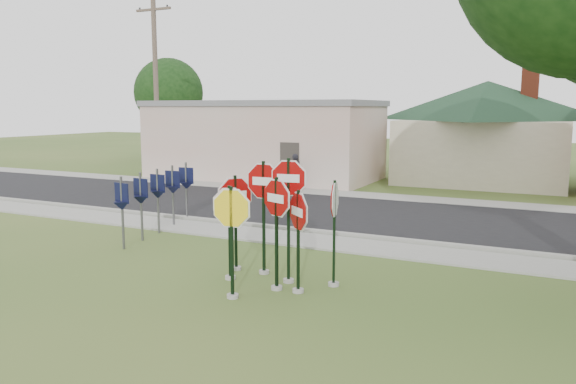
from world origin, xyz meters
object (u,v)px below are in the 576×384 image
at_px(stop_sign_left, 229,221).
at_px(utility_pole_near, 156,86).
at_px(stop_sign_yellow, 232,227).
at_px(stop_sign_center, 277,217).
at_px(pedestrian, 295,172).

relative_size(stop_sign_left, utility_pole_near, 0.23).
bearing_deg(stop_sign_yellow, stop_sign_center, 56.98).
xyz_separation_m(stop_sign_yellow, utility_pole_near, (-13.78, 14.82, 3.50)).
bearing_deg(stop_sign_yellow, pedestrian, 110.33).
bearing_deg(stop_sign_center, stop_sign_yellow, -123.02).
bearing_deg(utility_pole_near, pedestrian, -6.04).
relative_size(stop_sign_yellow, pedestrian, 1.43).
bearing_deg(pedestrian, stop_sign_center, 101.75).
relative_size(stop_sign_center, stop_sign_left, 1.13).
distance_m(utility_pole_near, pedestrian, 9.58).
height_order(stop_sign_center, stop_sign_left, stop_sign_center).
bearing_deg(utility_pole_near, stop_sign_yellow, -47.08).
bearing_deg(stop_sign_left, pedestrian, 109.06).
xyz_separation_m(stop_sign_left, utility_pole_near, (-13.07, 13.76, 3.63)).
xyz_separation_m(stop_sign_center, stop_sign_left, (-1.28, 0.19, -0.23)).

